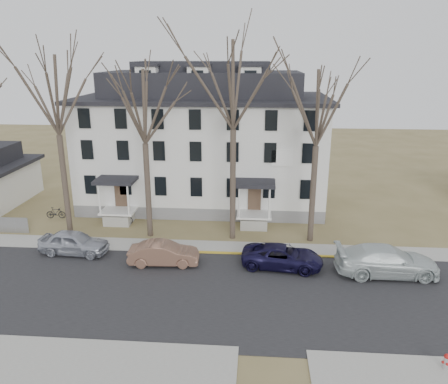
# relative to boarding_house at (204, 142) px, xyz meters

# --- Properties ---
(ground) EXTENTS (120.00, 120.00, 0.00)m
(ground) POSITION_rel_boarding_house_xyz_m (2.00, -17.95, -5.38)
(ground) COLOR olive
(ground) RESTS_ON ground
(main_road) EXTENTS (120.00, 10.00, 0.04)m
(main_road) POSITION_rel_boarding_house_xyz_m (2.00, -15.95, -5.38)
(main_road) COLOR #27272A
(main_road) RESTS_ON ground
(far_sidewalk) EXTENTS (120.00, 2.00, 0.08)m
(far_sidewalk) POSITION_rel_boarding_house_xyz_m (2.00, -9.95, -5.38)
(far_sidewalk) COLOR #A09F97
(far_sidewalk) RESTS_ON ground
(yellow_curb) EXTENTS (14.00, 0.25, 0.06)m
(yellow_curb) POSITION_rel_boarding_house_xyz_m (7.00, -10.85, -5.38)
(yellow_curb) COLOR gold
(yellow_curb) RESTS_ON ground
(boarding_house) EXTENTS (20.80, 12.36, 12.05)m
(boarding_house) POSITION_rel_boarding_house_xyz_m (0.00, 0.00, 0.00)
(boarding_house) COLOR slate
(boarding_house) RESTS_ON ground
(tree_far_left) EXTENTS (8.40, 8.40, 13.72)m
(tree_far_left) POSITION_rel_boarding_house_xyz_m (-9.00, -8.15, 4.96)
(tree_far_left) COLOR #473B31
(tree_far_left) RESTS_ON ground
(tree_mid_left) EXTENTS (7.80, 7.80, 12.74)m
(tree_mid_left) POSITION_rel_boarding_house_xyz_m (-3.00, -8.15, 4.22)
(tree_mid_left) COLOR #473B31
(tree_mid_left) RESTS_ON ground
(tree_center) EXTENTS (9.00, 9.00, 14.70)m
(tree_center) POSITION_rel_boarding_house_xyz_m (3.00, -8.15, 5.71)
(tree_center) COLOR #473B31
(tree_center) RESTS_ON ground
(tree_mid_right) EXTENTS (7.80, 7.80, 12.74)m
(tree_mid_right) POSITION_rel_boarding_house_xyz_m (8.50, -8.15, 4.22)
(tree_mid_right) COLOR #473B31
(tree_mid_right) RESTS_ON ground
(car_silver) EXTENTS (4.64, 2.14, 1.54)m
(car_silver) POSITION_rel_boarding_house_xyz_m (-7.23, -11.57, -4.61)
(car_silver) COLOR #ACB0BC
(car_silver) RESTS_ON ground
(car_tan) EXTENTS (4.43, 1.78, 1.43)m
(car_tan) POSITION_rel_boarding_house_xyz_m (-1.03, -12.63, -4.66)
(car_tan) COLOR brown
(car_tan) RESTS_ON ground
(car_navy) EXTENTS (5.19, 2.85, 1.38)m
(car_navy) POSITION_rel_boarding_house_xyz_m (6.31, -12.45, -4.69)
(car_navy) COLOR black
(car_navy) RESTS_ON ground
(car_white) EXTENTS (6.08, 2.62, 1.74)m
(car_white) POSITION_rel_boarding_house_xyz_m (12.44, -12.92, -4.51)
(car_white) COLOR silver
(car_white) RESTS_ON ground
(bicycle_left) EXTENTS (1.88, 0.99, 0.94)m
(bicycle_left) POSITION_rel_boarding_house_xyz_m (-5.68, -6.03, -4.91)
(bicycle_left) COLOR black
(bicycle_left) RESTS_ON ground
(bicycle_right) EXTENTS (1.57, 0.53, 0.93)m
(bicycle_right) POSITION_rel_boarding_house_xyz_m (-11.30, -5.42, -4.92)
(bicycle_right) COLOR black
(bicycle_right) RESTS_ON ground
(fire_hydrant) EXTENTS (0.33, 0.31, 0.79)m
(fire_hydrant) POSITION_rel_boarding_house_xyz_m (12.64, -21.23, -4.98)
(fire_hydrant) COLOR #B7B7BA
(fire_hydrant) RESTS_ON ground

